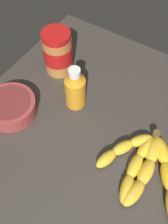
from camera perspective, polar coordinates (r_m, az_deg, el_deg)
ground_plane at (r=73.81cm, az=2.94°, el=-2.92°), size 70.70×68.32×4.66cm
banana_bunch at (r=65.53cm, az=13.49°, el=-11.76°), size 21.55×23.97×3.44cm
peanut_butter_jar at (r=79.49cm, az=-5.83°, el=13.05°), size 8.80×8.80×14.14cm
honey_bottle at (r=70.49cm, az=-1.97°, el=5.14°), size 5.80×5.80×13.73cm
small_bowl at (r=74.54cm, az=-16.06°, el=1.16°), size 14.50×14.50×4.42cm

